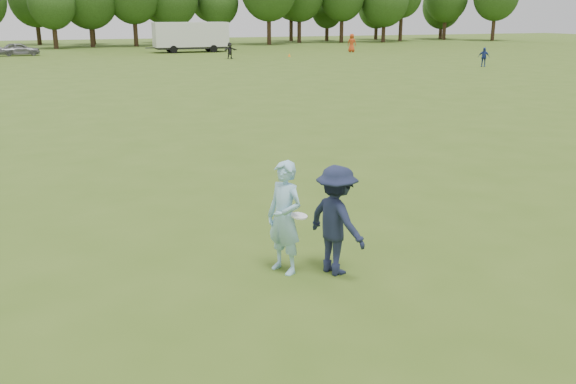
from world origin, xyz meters
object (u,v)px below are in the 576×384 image
(player_far_d, at_px, (230,51))
(field_cone, at_px, (289,55))
(player_far_c, at_px, (352,43))
(cargo_trailer, at_px, (191,36))
(defender, at_px, (336,220))
(car_e, at_px, (19,49))
(thrower, at_px, (285,218))
(player_far_b, at_px, (484,57))

(player_far_d, bearing_deg, field_cone, -10.31)
(player_far_c, height_order, cargo_trailer, cargo_trailer)
(field_cone, bearing_deg, defender, -110.58)
(defender, height_order, car_e, defender)
(player_far_c, xyz_separation_m, car_e, (-33.95, 6.73, -0.33))
(thrower, distance_m, cargo_trailer, 60.25)
(player_far_b, distance_m, player_far_c, 20.95)
(defender, bearing_deg, thrower, 48.42)
(player_far_c, distance_m, field_cone, 10.14)
(field_cone, distance_m, cargo_trailer, 13.03)
(thrower, height_order, player_far_b, thrower)
(player_far_d, height_order, cargo_trailer, cargo_trailer)
(field_cone, bearing_deg, player_far_b, -58.20)
(defender, height_order, field_cone, defender)
(cargo_trailer, bearing_deg, thrower, -101.18)
(player_far_c, xyz_separation_m, cargo_trailer, (-16.53, 6.19, 0.79))
(defender, xyz_separation_m, field_cone, (18.34, 48.86, -0.75))
(car_e, distance_m, cargo_trailer, 17.46)
(thrower, xyz_separation_m, player_far_d, (12.83, 47.80, -0.18))
(defender, distance_m, field_cone, 52.20)
(defender, bearing_deg, player_far_c, -45.01)
(thrower, xyz_separation_m, player_far_b, (29.36, 31.99, -0.18))
(player_far_b, distance_m, player_far_d, 22.87)
(player_far_b, relative_size, car_e, 0.39)
(player_far_d, relative_size, cargo_trailer, 0.17)
(car_e, relative_size, cargo_trailer, 0.43)
(defender, bearing_deg, player_far_d, -31.81)
(player_far_c, bearing_deg, player_far_d, 61.64)
(thrower, distance_m, field_cone, 52.16)
(defender, height_order, cargo_trailer, cargo_trailer)
(player_far_d, bearing_deg, cargo_trailer, 78.89)
(player_far_d, xyz_separation_m, field_cone, (6.28, 0.73, -0.61))
(defender, bearing_deg, cargo_trailer, -28.15)
(car_e, height_order, cargo_trailer, cargo_trailer)
(player_far_d, xyz_separation_m, cargo_trailer, (-1.15, 11.31, 1.02))
(field_cone, height_order, cargo_trailer, cargo_trailer)
(player_far_b, relative_size, player_far_d, 0.99)
(player_far_c, bearing_deg, car_e, 32.04)
(cargo_trailer, bearing_deg, field_cone, -54.94)
(thrower, distance_m, player_far_c, 59.97)
(player_far_d, height_order, car_e, player_far_d)
(player_far_c, relative_size, car_e, 0.51)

